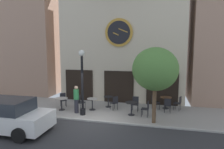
{
  "coord_description": "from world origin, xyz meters",
  "views": [
    {
      "loc": [
        3.41,
        -9.74,
        3.87
      ],
      "look_at": [
        0.58,
        2.13,
        2.31
      ],
      "focal_mm": 31.98,
      "sensor_mm": 36.0,
      "label": 1
    }
  ],
  "objects": [
    {
      "name": "cafe_chair_under_awning",
      "position": [
        3.96,
        2.54,
        0.53
      ],
      "size": [
        0.4,
        0.4,
        0.9
      ],
      "color": "black",
      "rests_on": "ground_plane"
    },
    {
      "name": "street_tree",
      "position": [
        3.21,
        0.63,
        2.84
      ],
      "size": [
        2.35,
        2.12,
        3.97
      ],
      "color": "brown",
      "rests_on": "ground_plane"
    },
    {
      "name": "cafe_table_near_curb",
      "position": [
        0.15,
        2.88,
        0.47
      ],
      "size": [
        0.62,
        0.62,
        0.72
      ],
      "color": "black",
      "rests_on": "ground_plane"
    },
    {
      "name": "pedestrian_green",
      "position": [
        -1.43,
        1.22,
        0.86
      ],
      "size": [
        0.41,
        0.41,
        1.67
      ],
      "color": "#2D2D38",
      "rests_on": "ground_plane"
    },
    {
      "name": "cafe_table_center_left",
      "position": [
        1.88,
        1.58,
        0.55
      ],
      "size": [
        0.73,
        0.73,
        0.77
      ],
      "color": "black",
      "rests_on": "ground_plane"
    },
    {
      "name": "neighbor_building_left",
      "position": [
        -8.46,
        6.26,
        7.53
      ],
      "size": [
        6.55,
        4.0,
        15.05
      ],
      "color": "#9E7A66",
      "rests_on": "ground_plane"
    },
    {
      "name": "cafe_chair_right_end",
      "position": [
        2.76,
        1.51,
        0.53
      ],
      "size": [
        0.44,
        0.44,
        0.9
      ],
      "color": "black",
      "rests_on": "ground_plane"
    },
    {
      "name": "ground_plane",
      "position": [
        0.0,
        -1.13,
        -0.02
      ],
      "size": [
        26.63,
        10.82,
        0.13
      ],
      "color": "gray"
    },
    {
      "name": "cafe_table_rightmost",
      "position": [
        -2.59,
        1.54,
        0.58
      ],
      "size": [
        0.79,
        0.79,
        0.77
      ],
      "color": "black",
      "rests_on": "ground_plane"
    },
    {
      "name": "cafe_chair_near_tree",
      "position": [
        -2.87,
        2.31,
        0.53
      ],
      "size": [
        0.56,
        0.56,
        0.9
      ],
      "color": "black",
      "rests_on": "ground_plane"
    },
    {
      "name": "clock_building",
      "position": [
        0.58,
        5.72,
        5.42
      ],
      "size": [
        9.21,
        4.35,
        10.5
      ],
      "color": "beige",
      "rests_on": "ground_plane"
    },
    {
      "name": "cafe_chair_facing_street",
      "position": [
        -1.47,
        1.97,
        0.53
      ],
      "size": [
        0.41,
        0.41,
        0.9
      ],
      "color": "black",
      "rests_on": "ground_plane"
    },
    {
      "name": "street_lamp",
      "position": [
        -0.92,
        0.97,
        1.94
      ],
      "size": [
        0.36,
        0.36,
        3.82
      ],
      "color": "black",
      "rests_on": "ground_plane"
    },
    {
      "name": "cafe_chair_curbside",
      "position": [
        2.02,
        2.45,
        0.53
      ],
      "size": [
        0.4,
        0.4,
        0.9
      ],
      "color": "black",
      "rests_on": "ground_plane"
    },
    {
      "name": "parked_car_white",
      "position": [
        -3.59,
        -2.09,
        0.76
      ],
      "size": [
        4.32,
        2.06,
        1.55
      ],
      "color": "white",
      "rests_on": "ground_plane"
    },
    {
      "name": "cafe_chair_mid_row",
      "position": [
        4.67,
        3.21,
        0.53
      ],
      "size": [
        0.52,
        0.52,
        0.9
      ],
      "color": "black",
      "rests_on": "ground_plane"
    },
    {
      "name": "cafe_chair_left_end",
      "position": [
        3.19,
        3.01,
        0.53
      ],
      "size": [
        0.55,
        0.55,
        0.9
      ],
      "color": "black",
      "rests_on": "ground_plane"
    },
    {
      "name": "cafe_chair_by_entrance",
      "position": [
        0.7,
        2.31,
        0.53
      ],
      "size": [
        0.57,
        0.57,
        0.9
      ],
      "color": "black",
      "rests_on": "ground_plane"
    },
    {
      "name": "cafe_table_near_door",
      "position": [
        -0.69,
        2.01,
        0.52
      ],
      "size": [
        0.68,
        0.68,
        0.74
      ],
      "color": "black",
      "rests_on": "ground_plane"
    },
    {
      "name": "cafe_table_leftmost",
      "position": [
        3.89,
        3.41,
        0.55
      ],
      "size": [
        0.73,
        0.73,
        0.76
      ],
      "color": "black",
      "rests_on": "ground_plane"
    }
  ]
}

